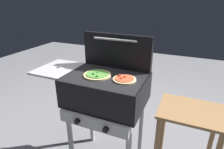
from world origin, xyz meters
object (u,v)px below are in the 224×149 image
at_px(grill, 105,92).
at_px(pizza_pepperoni, 124,79).
at_px(pizza_veggie, 97,75).
at_px(prep_table, 187,134).

distance_m(grill, pizza_pepperoni, 0.23).
bearing_deg(pizza_pepperoni, grill, 174.41).
xyz_separation_m(grill, pizza_veggie, (-0.05, -0.02, 0.15)).
height_order(pizza_pepperoni, prep_table, pizza_pepperoni).
bearing_deg(pizza_veggie, pizza_pepperoni, 1.11).
bearing_deg(prep_table, grill, -179.63).
xyz_separation_m(pizza_veggie, prep_table, (0.73, 0.03, -0.37)).
xyz_separation_m(pizza_pepperoni, prep_table, (0.50, 0.02, -0.37)).
relative_size(pizza_pepperoni, prep_table, 0.24).
bearing_deg(grill, prep_table, 0.37).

